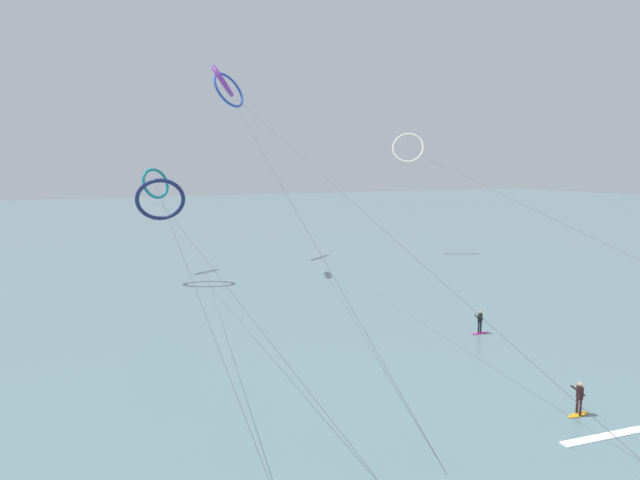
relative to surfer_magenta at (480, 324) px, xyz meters
name	(u,v)px	position (x,y,z in m)	size (l,w,h in m)	color
sea_water	(148,225)	(-13.58, 83.38, -0.78)	(400.00, 200.00, 0.08)	slate
surfer_magenta	(480,324)	(0.00, 0.00, 0.00)	(1.40, 0.63, 1.70)	#CC288E
surfer_amber	(579,401)	(-4.30, -11.87, 0.00)	(1.40, 0.67, 1.70)	orange
kite_violet	(223,81)	(-11.49, 27.54, 20.22)	(3.70, 43.18, 22.80)	purple
kite_cobalt	(229,90)	(-8.01, 38.08, 20.83)	(5.54, 57.05, 24.00)	#2647B7
kite_teal	(156,184)	(-18.16, 32.49, 9.37)	(3.94, 48.04, 11.99)	teal
kite_navy	(161,200)	(-18.58, 26.03, 7.98)	(5.15, 41.94, 11.07)	navy
kite_ivory	(409,148)	(14.69, 31.23, 13.71)	(4.65, 49.37, 16.66)	silver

